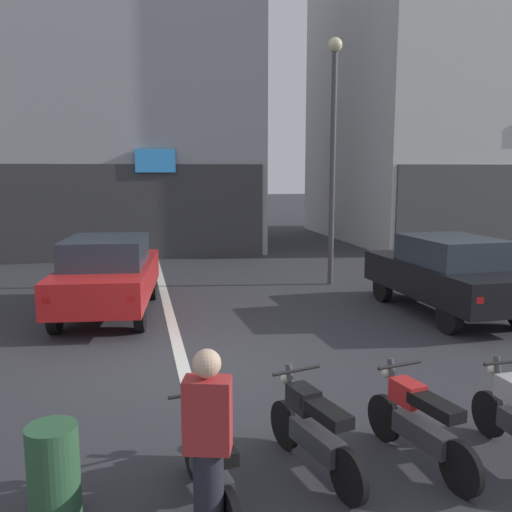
% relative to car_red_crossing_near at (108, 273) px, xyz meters
% --- Properties ---
extents(ground_plane, '(120.00, 120.00, 0.00)m').
position_rel_car_red_crossing_near_xyz_m(ground_plane, '(1.23, -3.61, -0.89)').
color(ground_plane, '#333338').
extents(lane_centre_line, '(0.20, 18.00, 0.01)m').
position_rel_car_red_crossing_near_xyz_m(lane_centre_line, '(1.23, 2.39, -0.88)').
color(lane_centre_line, silver).
rests_on(lane_centre_line, ground).
extents(building_mid_block, '(10.64, 7.35, 11.55)m').
position_rel_car_red_crossing_near_xyz_m(building_mid_block, '(-0.14, 10.76, 4.87)').
color(building_mid_block, '#9E9EA3').
rests_on(building_mid_block, ground).
extents(building_far_right, '(8.24, 10.01, 16.36)m').
position_rel_car_red_crossing_near_xyz_m(building_far_right, '(13.38, 10.77, 7.28)').
color(building_far_right, silver).
rests_on(building_far_right, ground).
extents(car_red_crossing_near, '(2.24, 4.28, 1.64)m').
position_rel_car_red_crossing_near_xyz_m(car_red_crossing_near, '(0.00, 0.00, 0.00)').
color(car_red_crossing_near, black).
rests_on(car_red_crossing_near, ground).
extents(car_black_parked_kerbside, '(1.89, 4.16, 1.64)m').
position_rel_car_red_crossing_near_xyz_m(car_black_parked_kerbside, '(6.92, -1.46, 0.00)').
color(car_black_parked_kerbside, black).
rests_on(car_black_parked_kerbside, ground).
extents(street_lamp, '(0.36, 0.36, 6.27)m').
position_rel_car_red_crossing_near_xyz_m(street_lamp, '(5.61, 1.95, 2.97)').
color(street_lamp, '#47474C').
rests_on(street_lamp, ground).
extents(motorcycle_green_row_leftmost, '(0.55, 1.66, 0.98)m').
position_rel_car_red_crossing_near_xyz_m(motorcycle_green_row_leftmost, '(1.14, -7.03, -0.43)').
color(motorcycle_green_row_leftmost, black).
rests_on(motorcycle_green_row_leftmost, ground).
extents(motorcycle_black_row_left_mid, '(0.60, 1.64, 0.98)m').
position_rel_car_red_crossing_near_xyz_m(motorcycle_black_row_left_mid, '(2.23, -6.66, -0.43)').
color(motorcycle_black_row_left_mid, black).
rests_on(motorcycle_black_row_left_mid, ground).
extents(motorcycle_red_row_centre, '(0.55, 1.65, 0.98)m').
position_rel_car_red_crossing_near_xyz_m(motorcycle_red_row_centre, '(3.33, -6.76, -0.43)').
color(motorcycle_red_row_centre, black).
rests_on(motorcycle_red_row_centre, ground).
extents(person_by_motorcycles, '(0.41, 0.31, 1.67)m').
position_rel_car_red_crossing_near_xyz_m(person_by_motorcycles, '(1.07, -7.58, -0.03)').
color(person_by_motorcycles, '#23232D').
rests_on(person_by_motorcycles, ground).
extents(trash_bin, '(0.44, 0.44, 0.85)m').
position_rel_car_red_crossing_near_xyz_m(trash_bin, '(-0.18, -6.88, -0.46)').
color(trash_bin, '#2D5938').
rests_on(trash_bin, ground).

